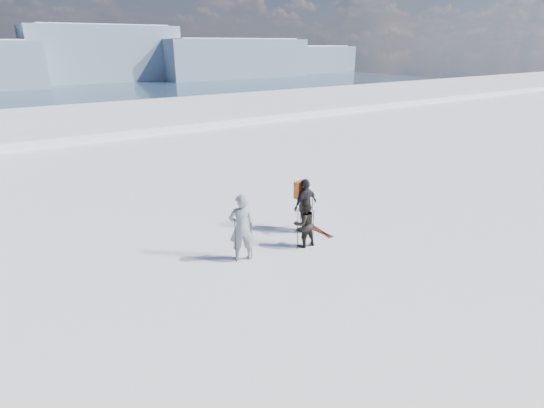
{
  "coord_description": "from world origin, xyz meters",
  "views": [
    {
      "loc": [
        -8.5,
        -6.33,
        5.88
      ],
      "look_at": [
        -2.3,
        3.0,
        1.62
      ],
      "focal_mm": 28.0,
      "sensor_mm": 36.0,
      "label": 1
    }
  ],
  "objects_px": {
    "skier_dark": "(304,224)",
    "skis_loose": "(315,229)",
    "skier_grey": "(242,228)",
    "skier_pack": "(305,205)"
  },
  "relations": [
    {
      "from": "skier_grey",
      "to": "skier_pack",
      "type": "xyz_separation_m",
      "value": [
        2.73,
        0.58,
        -0.09
      ]
    },
    {
      "from": "skier_grey",
      "to": "skier_pack",
      "type": "distance_m",
      "value": 2.8
    },
    {
      "from": "skier_grey",
      "to": "skier_pack",
      "type": "bearing_deg",
      "value": -149.14
    },
    {
      "from": "skier_dark",
      "to": "skis_loose",
      "type": "xyz_separation_m",
      "value": [
        1.09,
        0.79,
        -0.73
      ]
    },
    {
      "from": "skier_grey",
      "to": "skier_dark",
      "type": "height_order",
      "value": "skier_grey"
    },
    {
      "from": "skier_grey",
      "to": "skis_loose",
      "type": "height_order",
      "value": "skier_grey"
    },
    {
      "from": "skier_grey",
      "to": "skier_pack",
      "type": "relative_size",
      "value": 1.1
    },
    {
      "from": "skier_grey",
      "to": "skier_dark",
      "type": "bearing_deg",
      "value": -169.62
    },
    {
      "from": "skier_dark",
      "to": "skis_loose",
      "type": "height_order",
      "value": "skier_dark"
    },
    {
      "from": "skis_loose",
      "to": "skier_pack",
      "type": "bearing_deg",
      "value": 166.41
    }
  ]
}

